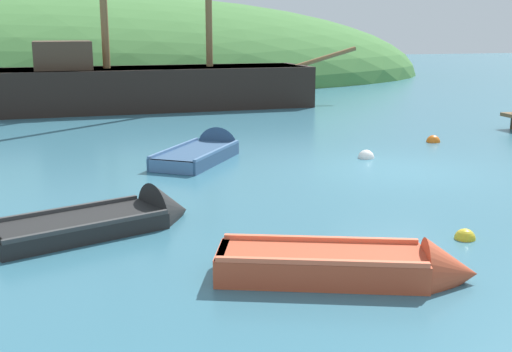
{
  "coord_description": "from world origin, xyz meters",
  "views": [
    {
      "loc": [
        -7.34,
        -13.44,
        3.36
      ],
      "look_at": [
        -3.85,
        -1.27,
        0.4
      ],
      "focal_mm": 44.85,
      "sensor_mm": 36.0,
      "label": 1
    }
  ],
  "objects": [
    {
      "name": "rowboat_portside",
      "position": [
        -3.77,
        -5.97,
        0.14
      ],
      "size": [
        3.62,
        2.15,
        0.95
      ],
      "rotation": [
        0.0,
        0.0,
        5.92
      ],
      "color": "#C64C2D",
      "rests_on": "ground"
    },
    {
      "name": "sailing_ship",
      "position": [
        -4.12,
        13.66,
        0.66
      ],
      "size": [
        15.77,
        3.81,
        12.96
      ],
      "rotation": [
        0.0,
        0.0,
        0.02
      ],
      "color": "black",
      "rests_on": "ground"
    },
    {
      "name": "buoy_yellow",
      "position": [
        -1.35,
        -4.89,
        0.0
      ],
      "size": [
        0.34,
        0.34,
        0.34
      ],
      "primitive_type": "sphere",
      "color": "yellow",
      "rests_on": "ground"
    },
    {
      "name": "shore_hill",
      "position": [
        -6.95,
        31.68,
        0.0
      ],
      "size": [
        48.73,
        27.32,
        11.05
      ],
      "primitive_type": "ellipsoid",
      "color": "#477F3D",
      "rests_on": "ground"
    },
    {
      "name": "rowboat_far",
      "position": [
        -6.76,
        -2.68,
        0.08
      ],
      "size": [
        3.67,
        2.35,
        1.19
      ],
      "rotation": [
        0.0,
        0.0,
        0.35
      ],
      "color": "black",
      "rests_on": "ground"
    },
    {
      "name": "ground_plane",
      "position": [
        0.0,
        0.0,
        0.0
      ],
      "size": [
        120.0,
        120.0,
        0.0
      ],
      "primitive_type": "plane",
      "color": "teal"
    },
    {
      "name": "rowboat_outer_left",
      "position": [
        -4.04,
        2.81,
        0.1
      ],
      "size": [
        3.05,
        3.61,
        1.2
      ],
      "rotation": [
        0.0,
        0.0,
        0.96
      ],
      "color": "#335175",
      "rests_on": "ground"
    },
    {
      "name": "buoy_orange",
      "position": [
        2.96,
        3.21,
        0.0
      ],
      "size": [
        0.41,
        0.41,
        0.41
      ],
      "primitive_type": "sphere",
      "color": "orange",
      "rests_on": "ground"
    },
    {
      "name": "buoy_white",
      "position": [
        -0.01,
        1.58,
        0.0
      ],
      "size": [
        0.43,
        0.43,
        0.43
      ],
      "primitive_type": "sphere",
      "color": "white",
      "rests_on": "ground"
    }
  ]
}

